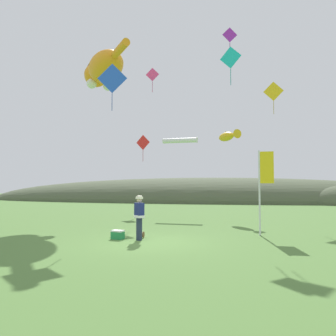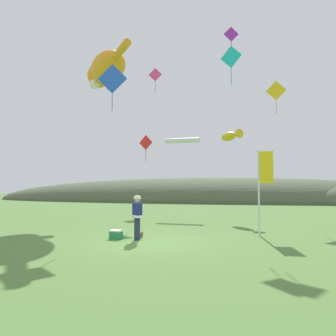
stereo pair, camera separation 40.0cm
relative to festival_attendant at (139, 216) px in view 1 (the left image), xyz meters
name	(u,v)px [view 1 (the left image)]	position (x,y,z in m)	size (l,w,h in m)	color
ground_plane	(148,242)	(0.47, -0.36, -0.95)	(120.00, 120.00, 0.00)	#517A38
distant_hill_ridge	(222,201)	(2.38, 30.98, -0.95)	(63.63, 15.36, 6.28)	#4C563D
festival_attendant	(139,216)	(0.00, 0.00, 0.00)	(0.49, 0.48, 1.77)	#232D47
kite_spool	(142,235)	(-0.04, 0.59, -0.82)	(0.15, 0.26, 0.26)	olive
picnic_cooler	(118,235)	(-0.93, 0.09, -0.77)	(0.56, 0.44, 0.36)	#268C4C
festival_banner_pole	(263,180)	(5.00, 2.19, 1.47)	(0.66, 0.08, 3.72)	silver
kite_giant_cat	(103,70)	(-5.36, 9.22, 9.55)	(5.36, 6.54, 2.38)	orange
kite_fish_windsock	(228,136)	(3.46, 10.18, 4.61)	(1.72, 2.31, 0.71)	gold
kite_tube_streamer	(180,140)	(-0.08, 11.42, 4.56)	(2.67, 0.61, 0.44)	white
kite_diamond_blue	(112,79)	(-2.26, 2.84, 6.64)	(1.51, 0.28, 2.43)	blue
kite_diamond_violet	(230,35)	(3.63, 7.13, 10.34)	(0.90, 0.26, 1.82)	purple
kite_diamond_red	(143,143)	(-3.17, 12.14, 4.56)	(1.17, 0.32, 2.11)	red
kite_diamond_teal	(231,58)	(3.66, 4.80, 8.03)	(1.13, 0.43, 2.10)	#19BFBF
kite_diamond_gold	(273,92)	(6.48, 9.92, 7.50)	(1.31, 0.15, 2.22)	yellow
kite_diamond_pink	(152,75)	(-2.51, 12.48, 10.08)	(1.10, 0.07, 2.00)	#E53F8C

